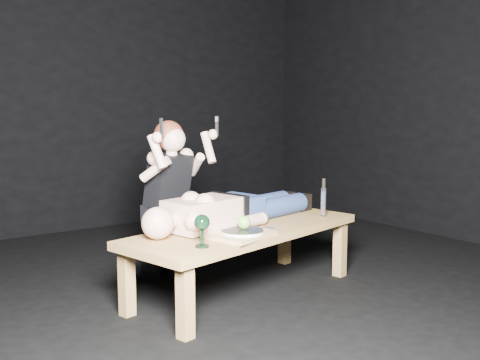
{
  "coord_description": "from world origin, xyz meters",
  "views": [
    {
      "loc": [
        -2.17,
        -2.94,
        1.23
      ],
      "look_at": [
        -0.0,
        0.01,
        0.75
      ],
      "focal_mm": 42.57,
      "sensor_mm": 36.0,
      "label": 1
    }
  ],
  "objects_px": {
    "goblet": "(202,231)",
    "lying_man": "(235,205)",
    "carving_knife": "(324,198)",
    "table": "(245,260)",
    "kneeling_woman": "(162,198)",
    "serving_tray": "(242,235)"
  },
  "relations": [
    {
      "from": "table",
      "to": "goblet",
      "type": "xyz_separation_m",
      "value": [
        -0.51,
        -0.29,
        0.32
      ]
    },
    {
      "from": "table",
      "to": "kneeling_woman",
      "type": "distance_m",
      "value": 0.76
    },
    {
      "from": "kneeling_woman",
      "to": "carving_knife",
      "type": "xyz_separation_m",
      "value": [
        0.92,
        -0.68,
        0.01
      ]
    },
    {
      "from": "carving_knife",
      "to": "table",
      "type": "bearing_deg",
      "value": 162.59
    },
    {
      "from": "lying_man",
      "to": "carving_knife",
      "type": "xyz_separation_m",
      "value": [
        0.63,
        -0.2,
        0.01
      ]
    },
    {
      "from": "serving_tray",
      "to": "goblet",
      "type": "height_order",
      "value": "goblet"
    },
    {
      "from": "carving_knife",
      "to": "serving_tray",
      "type": "bearing_deg",
      "value": 179.17
    },
    {
      "from": "table",
      "to": "kneeling_woman",
      "type": "height_order",
      "value": "kneeling_woman"
    },
    {
      "from": "kneeling_woman",
      "to": "goblet",
      "type": "bearing_deg",
      "value": -117.48
    },
    {
      "from": "kneeling_woman",
      "to": "carving_knife",
      "type": "height_order",
      "value": "kneeling_woman"
    },
    {
      "from": "goblet",
      "to": "carving_knife",
      "type": "xyz_separation_m",
      "value": [
        1.16,
        0.23,
        0.04
      ]
    },
    {
      "from": "lying_man",
      "to": "kneeling_woman",
      "type": "height_order",
      "value": "kneeling_woman"
    },
    {
      "from": "table",
      "to": "carving_knife",
      "type": "distance_m",
      "value": 0.74
    },
    {
      "from": "table",
      "to": "carving_knife",
      "type": "relative_size",
      "value": 6.17
    },
    {
      "from": "serving_tray",
      "to": "kneeling_woman",
      "type": "bearing_deg",
      "value": 96.06
    },
    {
      "from": "kneeling_woman",
      "to": "serving_tray",
      "type": "xyz_separation_m",
      "value": [
        0.09,
        -0.84,
        -0.12
      ]
    },
    {
      "from": "kneeling_woman",
      "to": "serving_tray",
      "type": "height_order",
      "value": "kneeling_woman"
    },
    {
      "from": "kneeling_woman",
      "to": "serving_tray",
      "type": "bearing_deg",
      "value": -96.63
    },
    {
      "from": "table",
      "to": "goblet",
      "type": "bearing_deg",
      "value": -161.98
    },
    {
      "from": "goblet",
      "to": "lying_man",
      "type": "bearing_deg",
      "value": 39.04
    },
    {
      "from": "kneeling_woman",
      "to": "serving_tray",
      "type": "distance_m",
      "value": 0.85
    },
    {
      "from": "lying_man",
      "to": "kneeling_woman",
      "type": "relative_size",
      "value": 1.35
    }
  ]
}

